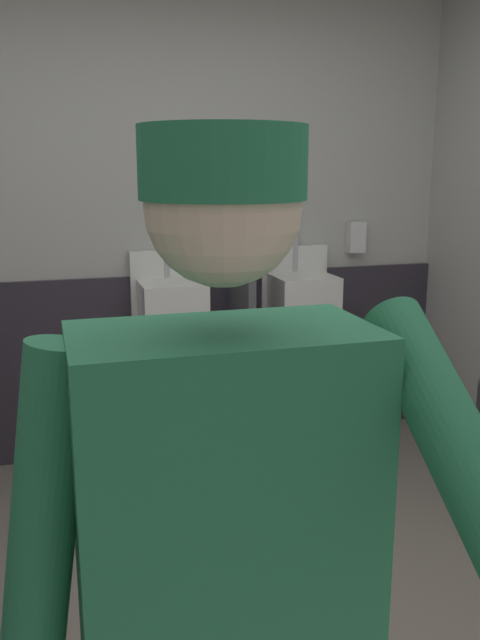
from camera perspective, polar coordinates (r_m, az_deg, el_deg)
wall_back at (r=3.79m, az=-6.84°, el=10.26°), size 3.91×0.12×2.86m
wainscot_band_back at (r=3.88m, az=-6.28°, el=-3.61°), size 3.31×0.03×1.01m
urinal_left at (r=3.67m, az=-5.80°, el=-0.14°), size 0.40×0.34×1.24m
urinal_middle at (r=3.87m, az=5.16°, el=0.57°), size 0.40×0.34×1.24m
privacy_divider_panel at (r=3.65m, az=0.13°, el=2.64°), size 0.04×0.40×0.90m
person at (r=1.10m, az=-1.14°, el=-22.17°), size 0.65×0.60×1.66m
soap_dispenser at (r=4.07m, az=9.76°, el=6.92°), size 0.10×0.07×0.18m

